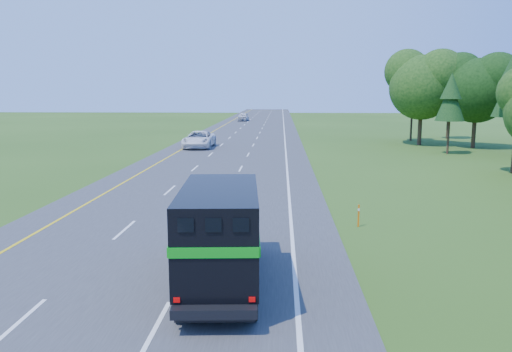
% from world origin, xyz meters
% --- Properties ---
extents(road, '(15.00, 260.00, 0.04)m').
position_xyz_m(road, '(0.00, 50.00, 0.02)').
color(road, '#38383A').
rests_on(road, ground).
extents(lane_markings, '(11.15, 260.00, 0.01)m').
position_xyz_m(lane_markings, '(0.00, 50.00, 0.04)').
color(lane_markings, yellow).
rests_on(lane_markings, road).
extents(horse_truck, '(2.71, 7.32, 3.18)m').
position_xyz_m(horse_truck, '(3.16, 13.95, 1.74)').
color(horse_truck, black).
rests_on(horse_truck, road).
extents(white_suv, '(3.02, 6.49, 1.80)m').
position_xyz_m(white_suv, '(-3.93, 52.98, 0.94)').
color(white_suv, white).
rests_on(white_suv, road).
extents(far_car, '(2.27, 5.21, 1.75)m').
position_xyz_m(far_car, '(-3.05, 105.07, 0.91)').
color(far_car, silver).
rests_on(far_car, road).
extents(delineator, '(0.08, 0.05, 1.02)m').
position_xyz_m(delineator, '(8.53, 21.17, 0.55)').
color(delineator, orange).
rests_on(delineator, ground).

